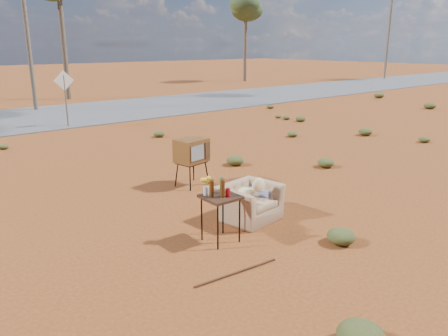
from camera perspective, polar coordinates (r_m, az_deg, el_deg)
ground at (r=7.56m, az=3.12°, el=-8.70°), size 140.00×140.00×0.00m
highway at (r=20.78m, az=-26.51°, el=5.56°), size 140.00×7.00×0.04m
armchair at (r=8.12m, az=3.64°, el=-3.76°), size 1.26×0.89×0.89m
tv_unit at (r=9.89m, az=-4.25°, el=2.21°), size 0.76×0.65×1.09m
side_table at (r=7.02m, az=-0.88°, el=-3.43°), size 0.57×0.57×1.11m
rusty_bar at (r=6.37m, az=1.66°, el=-13.45°), size 1.39×0.18×0.04m
road_sign at (r=18.17m, az=-20.10°, el=9.74°), size 0.78×0.06×2.19m
eucalyptus_right at (r=39.53m, az=2.84°, el=19.88°), size 3.20×3.20×7.10m
utility_pole_center at (r=23.50m, az=-24.46°, el=16.96°), size 1.40×0.20×8.00m
utility_pole_east at (r=44.80m, az=20.70°, el=16.16°), size 1.40×0.20×8.00m
scrub_patch at (r=10.61m, az=-16.75°, el=-1.25°), size 17.49×8.07×0.33m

